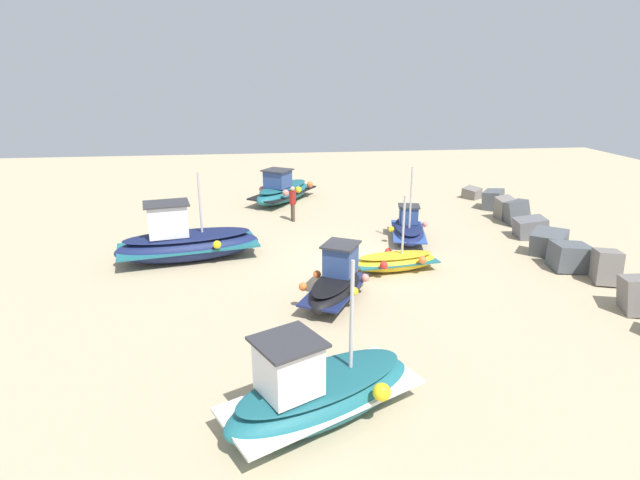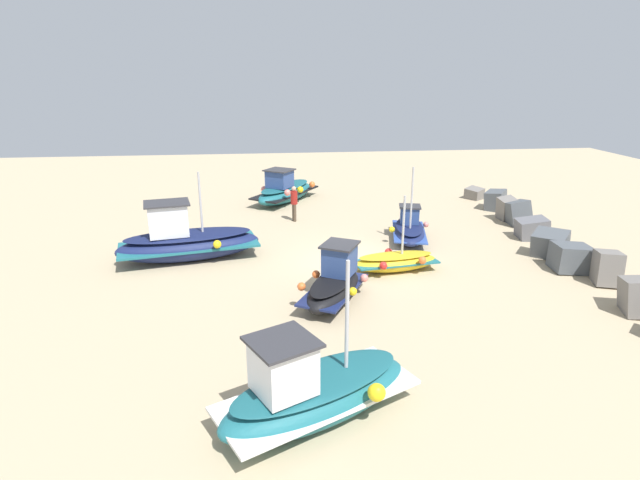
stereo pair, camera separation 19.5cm
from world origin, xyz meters
name	(u,v)px [view 1 (the left image)]	position (x,y,z in m)	size (l,w,h in m)	color
ground_plane	(353,262)	(0.00, 0.00, 0.00)	(54.28, 54.28, 0.00)	tan
fishing_boat_0	(336,283)	(3.22, -1.14, 0.57)	(3.31, 2.56, 1.73)	black
fishing_boat_1	(186,242)	(-1.04, -6.10, 0.70)	(2.84, 5.49, 3.27)	navy
fishing_boat_2	(319,391)	(8.68, -2.34, 0.62)	(3.35, 4.55, 3.26)	#1E6670
fishing_boat_3	(283,191)	(-9.61, -2.04, 0.61)	(4.82, 3.99, 1.86)	#1E6670
fishing_boat_4	(408,229)	(-2.41, 2.80, 0.43)	(3.47, 2.00, 3.15)	navy
fishing_boat_5	(396,261)	(0.98, 1.33, 0.34)	(1.67, 3.18, 2.71)	gold
person_walking	(293,201)	(-5.73, -1.78, 0.96)	(0.32, 0.32, 1.66)	brown
breakwater_rocks	(560,244)	(0.29, 7.91, 0.48)	(19.28, 2.69, 1.42)	slate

